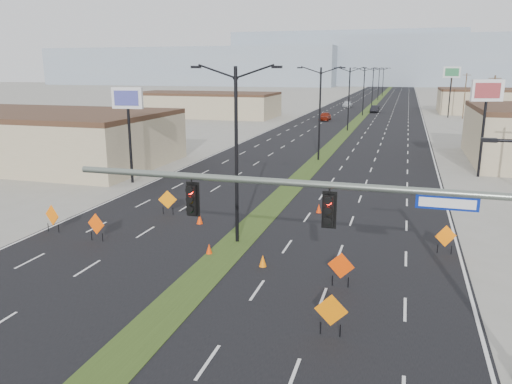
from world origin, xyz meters
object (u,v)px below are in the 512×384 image
(construction_sign_2, at_px, (168,200))
(pole_sign_east_near, at_px, (487,98))
(construction_sign_0, at_px, (52,216))
(cone_3, at_px, (200,219))
(streetlight_0, at_px, (236,150))
(cone_0, at_px, (209,249))
(construction_sign_5, at_px, (446,237))
(streetlight_4, at_px, (373,86))
(car_far, at_px, (347,104))
(streetlight_1, at_px, (320,111))
(car_mid, at_px, (375,109))
(construction_sign_3, at_px, (341,267))
(construction_sign_4, at_px, (331,312))
(cone_1, at_px, (263,261))
(pole_sign_east_far, at_px, (452,76))
(signal_mast, at_px, (385,228))
(car_left, at_px, (325,116))
(streetlight_5, at_px, (379,83))
(streetlight_3, at_px, (364,90))
(construction_sign_1, at_px, (96,225))
(pole_sign_west, at_px, (128,106))
(streetlight_6, at_px, (383,81))
(streetlight_2, at_px, (349,97))
(cone_2, at_px, (319,208))

(construction_sign_2, height_order, pole_sign_east_near, pole_sign_east_near)
(construction_sign_0, relative_size, cone_3, 2.54)
(streetlight_0, height_order, cone_0, streetlight_0)
(construction_sign_5, bearing_deg, streetlight_4, 72.83)
(car_far, bearing_deg, streetlight_4, 36.19)
(streetlight_1, xyz_separation_m, pole_sign_east_near, (15.86, -4.34, 1.82))
(car_mid, relative_size, construction_sign_2, 2.80)
(construction_sign_3, bearing_deg, construction_sign_2, 153.40)
(streetlight_1, relative_size, construction_sign_4, 5.90)
(cone_1, height_order, pole_sign_east_far, pole_sign_east_far)
(signal_mast, bearing_deg, car_left, 100.24)
(construction_sign_2, bearing_deg, streetlight_5, 71.20)
(streetlight_3, distance_m, car_far, 24.50)
(signal_mast, height_order, construction_sign_1, signal_mast)
(streetlight_3, relative_size, car_mid, 2.09)
(construction_sign_1, height_order, cone_3, construction_sign_1)
(pole_sign_east_far, bearing_deg, cone_3, -90.20)
(construction_sign_5, relative_size, pole_sign_west, 0.20)
(signal_mast, height_order, construction_sign_3, signal_mast)
(construction_sign_2, distance_m, construction_sign_5, 18.10)
(car_mid, height_order, construction_sign_3, construction_sign_3)
(streetlight_0, relative_size, streetlight_6, 1.00)
(streetlight_0, bearing_deg, signal_mast, -49.46)
(streetlight_1, xyz_separation_m, streetlight_2, (0.00, 28.00, 0.00))
(car_far, height_order, pole_sign_west, pole_sign_west)
(construction_sign_4, xyz_separation_m, cone_0, (-7.61, 6.65, -0.70))
(construction_sign_3, relative_size, cone_0, 2.74)
(streetlight_3, distance_m, construction_sign_1, 86.70)
(streetlight_6, distance_m, car_mid, 75.17)
(streetlight_1, distance_m, cone_2, 21.55)
(cone_3, bearing_deg, cone_2, 34.23)
(cone_0, height_order, pole_sign_east_far, pole_sign_east_far)
(car_mid, bearing_deg, cone_1, -85.86)
(construction_sign_2, relative_size, construction_sign_3, 1.03)
(streetlight_2, distance_m, construction_sign_1, 58.93)
(streetlight_3, bearing_deg, cone_1, -88.38)
(streetlight_1, bearing_deg, construction_sign_2, -104.96)
(streetlight_4, bearing_deg, cone_3, -91.82)
(construction_sign_3, bearing_deg, streetlight_4, 99.65)
(streetlight_1, distance_m, construction_sign_4, 37.88)
(construction_sign_4, relative_size, pole_sign_east_near, 0.19)
(streetlight_2, bearing_deg, signal_mast, -82.61)
(streetlight_6, bearing_deg, car_far, -95.63)
(car_left, height_order, pole_sign_east_near, pole_sign_east_near)
(streetlight_4, height_order, cone_1, streetlight_4)
(cone_1, bearing_deg, streetlight_4, 91.23)
(car_left, bearing_deg, signal_mast, -78.70)
(car_far, xyz_separation_m, construction_sign_3, (12.56, -111.77, 0.24))
(construction_sign_5, relative_size, cone_1, 2.54)
(construction_sign_0, xyz_separation_m, cone_3, (8.03, 4.16, -0.69))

